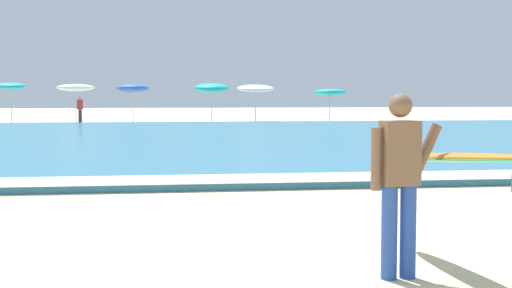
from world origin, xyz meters
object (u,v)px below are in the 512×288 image
beach_umbrella_6 (330,92)px  beach_umbrella_5 (255,88)px  surfer_with_board (426,168)px  beach_umbrella_3 (133,88)px  beach_umbrella_2 (75,88)px  beach_umbrella_4 (212,88)px  beach_umbrella_1 (11,86)px  beachgoer_near_row_left (80,109)px

beach_umbrella_6 → beach_umbrella_5: bearing=-171.0°
surfer_with_board → beach_umbrella_3: size_ratio=1.27×
beach_umbrella_2 → beach_umbrella_4: size_ratio=0.96×
surfer_with_board → beach_umbrella_1: (-10.68, 36.32, 1.10)m
beach_umbrella_1 → beachgoer_near_row_left: 4.16m
beach_umbrella_3 → beach_umbrella_5: bearing=-19.3°
beach_umbrella_5 → beach_umbrella_6: bearing=9.0°
beach_umbrella_3 → beach_umbrella_6: 11.86m
beach_umbrella_3 → beach_umbrella_5: 7.54m
beach_umbrella_5 → beachgoer_near_row_left: bearing=178.0°
beach_umbrella_3 → beachgoer_near_row_left: size_ratio=1.47×
beach_umbrella_4 → beachgoer_near_row_left: beach_umbrella_4 is taller
surfer_with_board → beach_umbrella_5: beach_umbrella_5 is taller
surfer_with_board → beach_umbrella_5: 35.43m
beach_umbrella_3 → beach_umbrella_5: size_ratio=1.01×
beach_umbrella_3 → beach_umbrella_1: bearing=-168.0°
beachgoer_near_row_left → surfer_with_board: bearing=-79.2°
beach_umbrella_3 → beach_umbrella_4: size_ratio=0.97×
beach_umbrella_4 → beach_umbrella_1: bearing=-177.7°
beach_umbrella_2 → beach_umbrella_6: (14.95, -0.61, -0.27)m
beach_umbrella_2 → surfer_with_board: bearing=-79.0°
beach_umbrella_2 → beach_umbrella_4: 7.92m
beach_umbrella_4 → beach_umbrella_2: bearing=-178.7°
beach_umbrella_5 → beach_umbrella_6: (4.61, 0.73, -0.23)m
surfer_with_board → beach_umbrella_6: (7.82, 36.00, 0.75)m
beach_umbrella_6 → beachgoer_near_row_left: 14.65m
surfer_with_board → beach_umbrella_4: 36.80m
beach_umbrella_3 → surfer_with_board: bearing=-84.1°
beach_umbrella_2 → beach_umbrella_5: size_ratio=0.99×
beach_umbrella_2 → beachgoer_near_row_left: 1.60m
beach_umbrella_6 → beach_umbrella_3: bearing=171.5°
surfer_with_board → beachgoer_near_row_left: bearing=100.8°
beach_umbrella_4 → beach_umbrella_5: size_ratio=1.03×
surfer_with_board → beach_umbrella_6: size_ratio=1.45×
surfer_with_board → beach_umbrella_6: beach_umbrella_6 is taller
beach_umbrella_6 → beach_umbrella_2: bearing=177.7°
beach_umbrella_2 → beach_umbrella_3: 3.43m
beach_umbrella_1 → beach_umbrella_4: size_ratio=0.99×
beach_umbrella_4 → beach_umbrella_6: size_ratio=1.18×
surfer_with_board → beach_umbrella_5: (3.22, 35.27, 0.98)m
beach_umbrella_1 → beach_umbrella_2: bearing=4.7°
beach_umbrella_4 → beachgoer_near_row_left: size_ratio=1.51×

